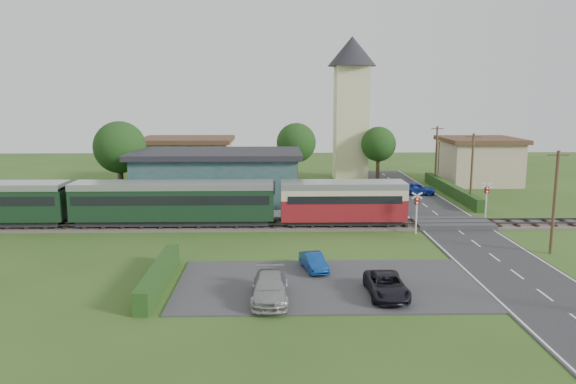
{
  "coord_description": "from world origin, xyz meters",
  "views": [
    {
      "loc": [
        -4.4,
        -42.32,
        10.69
      ],
      "look_at": [
        -3.38,
        4.0,
        2.54
      ],
      "focal_mm": 35.0,
      "sensor_mm": 36.0,
      "label": 1
    }
  ],
  "objects_px": {
    "church_tower": "(351,97)",
    "house_east": "(479,160)",
    "equipment_hut": "(117,199)",
    "car_park_blue": "(314,262)",
    "pedestrian_far": "(158,204)",
    "train": "(134,201)",
    "car_park_silver": "(270,288)",
    "pedestrian_near": "(312,202)",
    "station_building": "(217,178)",
    "crossing_signal_far": "(487,195)",
    "car_park_dark": "(387,285)",
    "crossing_signal_near": "(417,207)",
    "house_west": "(188,160)",
    "car_on_road": "(416,188)"
  },
  "relations": [
    {
      "from": "equipment_hut",
      "to": "car_on_road",
      "type": "bearing_deg",
      "value": 21.08
    },
    {
      "from": "pedestrian_near",
      "to": "station_building",
      "type": "bearing_deg",
      "value": -6.83
    },
    {
      "from": "station_building",
      "to": "train",
      "type": "height_order",
      "value": "station_building"
    },
    {
      "from": "house_west",
      "to": "pedestrian_near",
      "type": "bearing_deg",
      "value": -54.69
    },
    {
      "from": "crossing_signal_near",
      "to": "crossing_signal_far",
      "type": "relative_size",
      "value": 1.0
    },
    {
      "from": "crossing_signal_near",
      "to": "car_park_silver",
      "type": "distance_m",
      "value": 18.01
    },
    {
      "from": "church_tower",
      "to": "car_on_road",
      "type": "distance_m",
      "value": 16.13
    },
    {
      "from": "crossing_signal_near",
      "to": "pedestrian_near",
      "type": "bearing_deg",
      "value": 141.98
    },
    {
      "from": "train",
      "to": "crossing_signal_far",
      "type": "distance_m",
      "value": 29.47
    },
    {
      "from": "crossing_signal_near",
      "to": "car_park_blue",
      "type": "xyz_separation_m",
      "value": [
        -8.52,
        -9.09,
        -1.54
      ]
    },
    {
      "from": "equipment_hut",
      "to": "car_park_dark",
      "type": "distance_m",
      "value": 27.36
    },
    {
      "from": "church_tower",
      "to": "car_on_road",
      "type": "bearing_deg",
      "value": -64.87
    },
    {
      "from": "church_tower",
      "to": "pedestrian_far",
      "type": "distance_m",
      "value": 31.14
    },
    {
      "from": "crossing_signal_near",
      "to": "pedestrian_near",
      "type": "height_order",
      "value": "crossing_signal_near"
    },
    {
      "from": "station_building",
      "to": "crossing_signal_far",
      "type": "height_order",
      "value": "station_building"
    },
    {
      "from": "pedestrian_far",
      "to": "equipment_hut",
      "type": "bearing_deg",
      "value": 94.42
    },
    {
      "from": "church_tower",
      "to": "car_park_blue",
      "type": "height_order",
      "value": "church_tower"
    },
    {
      "from": "equipment_hut",
      "to": "church_tower",
      "type": "xyz_separation_m",
      "value": [
        23.0,
        22.8,
        8.48
      ]
    },
    {
      "from": "church_tower",
      "to": "car_park_silver",
      "type": "bearing_deg",
      "value": -102.9
    },
    {
      "from": "house_west",
      "to": "crossing_signal_far",
      "type": "xyz_separation_m",
      "value": [
        28.6,
        -20.61,
        -0.65
      ]
    },
    {
      "from": "equipment_hut",
      "to": "car_park_dark",
      "type": "height_order",
      "value": "equipment_hut"
    },
    {
      "from": "train",
      "to": "equipment_hut",
      "type": "bearing_deg",
      "value": 124.83
    },
    {
      "from": "crossing_signal_near",
      "to": "car_park_blue",
      "type": "height_order",
      "value": "crossing_signal_near"
    },
    {
      "from": "house_west",
      "to": "train",
      "type": "bearing_deg",
      "value": -91.93
    },
    {
      "from": "equipment_hut",
      "to": "church_tower",
      "type": "relative_size",
      "value": 0.14
    },
    {
      "from": "pedestrian_far",
      "to": "church_tower",
      "type": "bearing_deg",
      "value": -42.21
    },
    {
      "from": "train",
      "to": "car_park_silver",
      "type": "bearing_deg",
      "value": -56.21
    },
    {
      "from": "equipment_hut",
      "to": "car_park_blue",
      "type": "relative_size",
      "value": 0.81
    },
    {
      "from": "car_park_dark",
      "to": "car_park_blue",
      "type": "bearing_deg",
      "value": 127.92
    },
    {
      "from": "house_east",
      "to": "car_park_blue",
      "type": "distance_m",
      "value": 40.2
    },
    {
      "from": "church_tower",
      "to": "house_east",
      "type": "distance_m",
      "value": 17.21
    },
    {
      "from": "car_park_blue",
      "to": "train",
      "type": "bearing_deg",
      "value": 127.64
    },
    {
      "from": "equipment_hut",
      "to": "pedestrian_near",
      "type": "bearing_deg",
      "value": 1.24
    },
    {
      "from": "station_building",
      "to": "house_west",
      "type": "relative_size",
      "value": 1.48
    },
    {
      "from": "car_park_blue",
      "to": "house_east",
      "type": "bearing_deg",
      "value": 44.31
    },
    {
      "from": "pedestrian_far",
      "to": "crossing_signal_far",
      "type": "bearing_deg",
      "value": -93.42
    },
    {
      "from": "house_east",
      "to": "church_tower",
      "type": "bearing_deg",
      "value": 165.07
    },
    {
      "from": "car_on_road",
      "to": "pedestrian_near",
      "type": "relative_size",
      "value": 2.13
    },
    {
      "from": "car_park_silver",
      "to": "pedestrian_near",
      "type": "relative_size",
      "value": 2.48
    },
    {
      "from": "house_east",
      "to": "car_park_dark",
      "type": "bearing_deg",
      "value": -116.01
    },
    {
      "from": "car_park_silver",
      "to": "pedestrian_far",
      "type": "xyz_separation_m",
      "value": [
        -9.87,
        20.03,
        0.48
      ]
    },
    {
      "from": "equipment_hut",
      "to": "house_east",
      "type": "relative_size",
      "value": 0.29
    },
    {
      "from": "equipment_hut",
      "to": "car_park_silver",
      "type": "height_order",
      "value": "equipment_hut"
    },
    {
      "from": "church_tower",
      "to": "house_west",
      "type": "distance_m",
      "value": 21.55
    },
    {
      "from": "church_tower",
      "to": "car_park_dark",
      "type": "distance_m",
      "value": 43.23
    },
    {
      "from": "equipment_hut",
      "to": "train",
      "type": "bearing_deg",
      "value": -55.17
    },
    {
      "from": "church_tower",
      "to": "car_park_dark",
      "type": "height_order",
      "value": "church_tower"
    },
    {
      "from": "station_building",
      "to": "crossing_signal_far",
      "type": "bearing_deg",
      "value": -15.63
    },
    {
      "from": "equipment_hut",
      "to": "house_east",
      "type": "bearing_deg",
      "value": 26.32
    },
    {
      "from": "house_west",
      "to": "pedestrian_far",
      "type": "xyz_separation_m",
      "value": [
        0.4,
        -19.47,
        -1.56
      ]
    }
  ]
}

